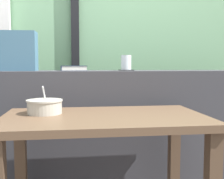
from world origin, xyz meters
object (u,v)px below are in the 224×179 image
Objects in this scene: juice_glass at (126,63)px; coaster_square at (126,70)px; breakfast_table at (104,140)px; soup_bowl at (45,107)px; throw_pillow at (12,51)px; closed_book at (73,68)px.

coaster_square is at bearing 180.00° from juice_glass.
breakfast_table is 5.48× the size of soup_bowl.
throw_pillow is 1.73× the size of soup_bowl.
throw_pillow is (-0.55, 0.57, 0.46)m from breakfast_table.
coaster_square is at bearing 7.43° from closed_book.
closed_book is (-0.38, -0.05, -0.04)m from juice_glass.
coaster_square reaches higher than breakfast_table.
closed_book is 0.98× the size of soup_bowl.
breakfast_table is 0.92m from throw_pillow.
juice_glass is 0.78m from throw_pillow.
juice_glass is at bearing 0.00° from coaster_square.
throw_pillow reaches higher than closed_book.
breakfast_table is at bearing -17.02° from soup_bowl.
coaster_square is 0.79m from throw_pillow.
juice_glass is 0.78m from soup_bowl.
soup_bowl reaches higher than breakfast_table.
throw_pillow is at bearing -178.75° from closed_book.
soup_bowl is (-0.52, -0.54, -0.23)m from juice_glass.
closed_book is at bearing 73.02° from soup_bowl.
coaster_square is at bearing 70.37° from breakfast_table.
juice_glass reaches higher than soup_bowl.
juice_glass reaches higher than closed_book.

